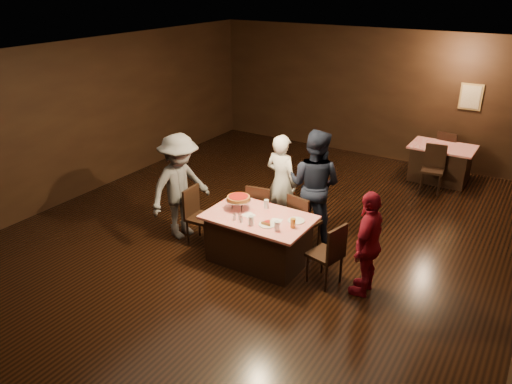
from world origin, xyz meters
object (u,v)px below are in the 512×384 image
(plate_empty, at_px, (296,221))
(pizza_stand, at_px, (238,198))
(glass_amber, at_px, (293,223))
(diner_grey_knit, at_px, (180,187))
(glass_back, at_px, (266,204))
(back_table, at_px, (440,163))
(chair_back_near, at_px, (433,169))
(chair_far_left, at_px, (262,209))
(glass_front_left, at_px, (251,221))
(diner_white_jacket, at_px, (281,182))
(main_table, at_px, (259,239))
(glass_front_right, at_px, (277,226))
(diner_navy_hoodie, at_px, (314,185))
(chair_back_far, at_px, (447,151))
(chair_end_left, at_px, (201,217))
(chair_end_right, at_px, (325,253))
(diner_red_shirt, at_px, (368,243))
(chair_far_right, at_px, (305,221))

(plate_empty, bearing_deg, pizza_stand, -173.99)
(plate_empty, xyz_separation_m, glass_amber, (0.05, -0.20, 0.06))
(diner_grey_knit, relative_size, glass_back, 12.81)
(back_table, bearing_deg, chair_back_near, -90.00)
(chair_far_left, relative_size, glass_front_left, 6.79)
(diner_white_jacket, bearing_deg, main_table, 112.42)
(glass_front_right, bearing_deg, chair_far_left, 130.36)
(diner_navy_hoodie, xyz_separation_m, glass_front_right, (0.10, -1.41, -0.10))
(main_table, xyz_separation_m, chair_back_far, (1.57, 5.48, 0.09))
(chair_end_left, relative_size, chair_end_right, 1.00)
(diner_red_shirt, xyz_separation_m, plate_empty, (-1.13, 0.07, 0.01))
(glass_back, bearing_deg, chair_far_left, 127.87)
(glass_front_right, bearing_deg, chair_back_far, 78.96)
(diner_navy_hoodie, bearing_deg, chair_far_left, 26.88)
(chair_back_near, height_order, glass_back, chair_back_near)
(chair_far_right, height_order, diner_navy_hoodie, diner_navy_hoodie)
(chair_end_left, bearing_deg, diner_grey_knit, 82.79)
(back_table, bearing_deg, chair_far_right, -105.79)
(chair_end_left, distance_m, diner_grey_knit, 0.61)
(diner_grey_knit, xyz_separation_m, glass_back, (1.49, 0.27, -0.06))
(chair_end_right, relative_size, diner_red_shirt, 0.62)
(diner_navy_hoodie, distance_m, pizza_stand, 1.34)
(main_table, height_order, back_table, same)
(chair_far_right, distance_m, pizza_stand, 1.16)
(diner_grey_knit, relative_size, glass_front_right, 12.81)
(diner_white_jacket, distance_m, glass_front_right, 1.62)
(chair_far_right, relative_size, chair_end_right, 1.00)
(diner_navy_hoodie, relative_size, diner_grey_knit, 1.05)
(chair_end_right, height_order, plate_empty, chair_end_right)
(chair_far_left, bearing_deg, chair_far_right, 169.66)
(diner_navy_hoodie, height_order, glass_back, diner_navy_hoodie)
(glass_front_right, bearing_deg, glass_back, 132.27)
(diner_white_jacket, xyz_separation_m, pizza_stand, (-0.12, -1.14, 0.11))
(chair_far_left, relative_size, diner_white_jacket, 0.56)
(chair_end_left, xyz_separation_m, glass_back, (1.05, 0.30, 0.37))
(chair_far_right, height_order, chair_back_near, same)
(glass_amber, bearing_deg, diner_red_shirt, 7.12)
(glass_front_left, relative_size, glass_amber, 1.00)
(pizza_stand, height_order, glass_front_right, pizza_stand)
(plate_empty, bearing_deg, glass_front_right, -104.04)
(chair_end_left, xyz_separation_m, diner_grey_knit, (-0.44, 0.03, 0.42))
(diner_red_shirt, bearing_deg, chair_end_right, -82.65)
(back_table, relative_size, pizza_stand, 3.42)
(main_table, height_order, chair_end_left, chair_end_left)
(chair_end_right, distance_m, glass_back, 1.24)
(diner_white_jacket, distance_m, glass_front_left, 1.53)
(diner_navy_hoodie, relative_size, diner_red_shirt, 1.23)
(chair_far_right, relative_size, glass_back, 6.79)
(chair_back_near, height_order, plate_empty, chair_back_near)
(glass_back, bearing_deg, chair_end_left, -164.05)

